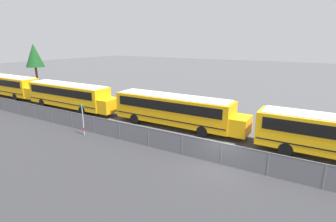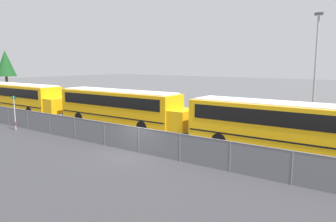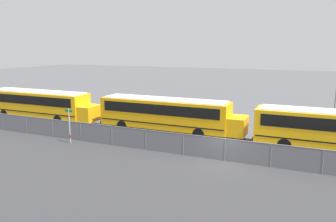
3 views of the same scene
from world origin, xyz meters
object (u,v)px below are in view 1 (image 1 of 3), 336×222
street_sign (83,119)px  tree_1 (34,56)px  school_bus_1 (70,94)px  school_bus_2 (175,109)px  school_bus_0 (9,84)px

street_sign → tree_1: tree_1 is taller
street_sign → school_bus_1: bearing=147.3°
street_sign → school_bus_2: bearing=46.2°
school_bus_0 → school_bus_1: 14.00m
school_bus_1 → school_bus_0: bearing=179.0°
street_sign → tree_1: size_ratio=0.37×
school_bus_0 → street_sign: (22.66, -5.82, -0.38)m
school_bus_0 → school_bus_1: (14.00, -0.25, 0.00)m
school_bus_0 → school_bus_2: size_ratio=1.00×
school_bus_1 → school_bus_2: 14.53m
school_bus_0 → tree_1: bearing=133.2°
school_bus_1 → school_bus_2: size_ratio=1.00×
school_bus_1 → tree_1: (-24.52, 11.46, 3.43)m
school_bus_0 → street_sign: size_ratio=4.80×
street_sign → tree_1: bearing=152.8°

